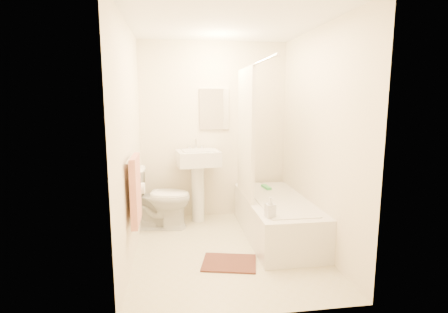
{
  "coord_description": "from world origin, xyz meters",
  "views": [
    {
      "loc": [
        -0.56,
        -3.58,
        1.65
      ],
      "look_at": [
        0.0,
        0.25,
        1.0
      ],
      "focal_mm": 28.0,
      "sensor_mm": 36.0,
      "label": 1
    }
  ],
  "objects": [
    {
      "name": "floor",
      "position": [
        0.0,
        0.0,
        0.0
      ],
      "size": [
        2.4,
        2.4,
        0.0
      ],
      "primitive_type": "plane",
      "color": "beige",
      "rests_on": "ground"
    },
    {
      "name": "ceiling",
      "position": [
        0.0,
        0.0,
        2.4
      ],
      "size": [
        2.4,
        2.4,
        0.0
      ],
      "primitive_type": "plane",
      "color": "white",
      "rests_on": "ground"
    },
    {
      "name": "wall_back",
      "position": [
        0.0,
        1.2,
        1.2
      ],
      "size": [
        2.0,
        0.02,
        2.4
      ],
      "primitive_type": "cube",
      "color": "beige",
      "rests_on": "ground"
    },
    {
      "name": "wall_left",
      "position": [
        -1.0,
        0.0,
        1.2
      ],
      "size": [
        0.02,
        2.4,
        2.4
      ],
      "primitive_type": "cube",
      "color": "beige",
      "rests_on": "ground"
    },
    {
      "name": "wall_right",
      "position": [
        1.0,
        0.0,
        1.2
      ],
      "size": [
        0.02,
        2.4,
        2.4
      ],
      "primitive_type": "cube",
      "color": "beige",
      "rests_on": "ground"
    },
    {
      "name": "mirror",
      "position": [
        0.0,
        1.18,
        1.5
      ],
      "size": [
        0.4,
        0.03,
        0.55
      ],
      "primitive_type": "cube",
      "color": "white",
      "rests_on": "wall_back"
    },
    {
      "name": "curtain_rod",
      "position": [
        0.3,
        0.1,
        2.0
      ],
      "size": [
        0.03,
        1.7,
        0.03
      ],
      "primitive_type": "cylinder",
      "rotation": [
        1.57,
        0.0,
        0.0
      ],
      "color": "silver",
      "rests_on": "wall_back"
    },
    {
      "name": "shower_curtain",
      "position": [
        0.3,
        0.5,
        1.22
      ],
      "size": [
        0.04,
        0.8,
        1.55
      ],
      "primitive_type": "cube",
      "color": "silver",
      "rests_on": "curtain_rod"
    },
    {
      "name": "towel_bar",
      "position": [
        -0.96,
        -0.25,
        1.1
      ],
      "size": [
        0.02,
        0.6,
        0.02
      ],
      "primitive_type": "cylinder",
      "rotation": [
        1.57,
        0.0,
        0.0
      ],
      "color": "silver",
      "rests_on": "wall_left"
    },
    {
      "name": "towel",
      "position": [
        -0.93,
        -0.25,
        0.78
      ],
      "size": [
        0.06,
        0.45,
        0.66
      ],
      "primitive_type": "cube",
      "color": "#CC7266",
      "rests_on": "towel_bar"
    },
    {
      "name": "toilet_paper",
      "position": [
        -0.93,
        0.12,
        0.7
      ],
      "size": [
        0.11,
        0.12,
        0.12
      ],
      "primitive_type": "cylinder",
      "rotation": [
        0.0,
        1.57,
        0.0
      ],
      "color": "white",
      "rests_on": "wall_left"
    },
    {
      "name": "toilet",
      "position": [
        -0.75,
        0.8,
        0.39
      ],
      "size": [
        0.85,
        0.55,
        0.78
      ],
      "primitive_type": "imported",
      "rotation": [
        0.0,
        0.0,
        1.43
      ],
      "color": "silver",
      "rests_on": "floor"
    },
    {
      "name": "sink",
      "position": [
        -0.25,
        0.95,
        0.53
      ],
      "size": [
        0.59,
        0.49,
        1.06
      ],
      "primitive_type": null,
      "rotation": [
        0.0,
        0.0,
        0.12
      ],
      "color": "silver",
      "rests_on": "floor"
    },
    {
      "name": "bathtub",
      "position": [
        0.64,
        0.3,
        0.23
      ],
      "size": [
        0.72,
        1.65,
        0.46
      ],
      "primitive_type": null,
      "color": "silver",
      "rests_on": "floor"
    },
    {
      "name": "bath_mat",
      "position": [
        -0.03,
        -0.33,
        0.01
      ],
      "size": [
        0.61,
        0.51,
        0.02
      ],
      "primitive_type": "cube",
      "rotation": [
        0.0,
        0.0,
        -0.23
      ],
      "color": "#482619",
      "rests_on": "floor"
    },
    {
      "name": "soap_bottle",
      "position": [
        0.39,
        -0.31,
        0.57
      ],
      "size": [
        0.11,
        0.11,
        0.21
      ],
      "primitive_type": "imported",
      "rotation": [
        0.0,
        0.0,
        0.18
      ],
      "color": "white",
      "rests_on": "bathtub"
    },
    {
      "name": "scrub_brush",
      "position": [
        0.64,
        0.77,
        0.48
      ],
      "size": [
        0.09,
        0.22,
        0.04
      ],
      "primitive_type": "cube",
      "rotation": [
        0.0,
        0.0,
        0.13
      ],
      "color": "#42B656",
      "rests_on": "bathtub"
    }
  ]
}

